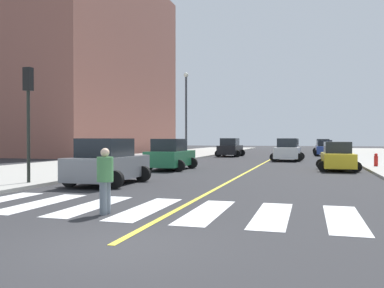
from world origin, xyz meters
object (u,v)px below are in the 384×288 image
object	(u,v)px
car_yellow_fifth	(338,157)
pedestrian_crossing	(105,178)
car_blue_sixth	(325,148)
car_white_fourth	(288,150)
fire_hydrant	(376,160)
car_green_third	(170,155)
car_gray_seventh	(108,163)
traffic_light_far_corner	(29,102)
street_lamp	(186,108)
car_silver_nearest	(323,147)
car_black_second	(230,148)

from	to	relation	value
car_yellow_fifth	pedestrian_crossing	xyz separation A→B (m)	(-7.05, -17.82, 0.13)
car_blue_sixth	car_white_fourth	bearing A→B (deg)	73.36
fire_hydrant	car_blue_sixth	bearing A→B (deg)	97.39
car_white_fourth	car_blue_sixth	bearing A→B (deg)	-103.88
car_green_third	car_gray_seventh	size ratio (longest dim) A/B	0.99
car_blue_sixth	fire_hydrant	xyz separation A→B (m)	(2.67, -20.56, -0.30)
traffic_light_far_corner	fire_hydrant	size ratio (longest dim) A/B	5.58
car_blue_sixth	street_lamp	world-z (taller)	street_lamp
car_green_third	car_silver_nearest	bearing A→B (deg)	73.80
car_blue_sixth	street_lamp	distance (m)	19.25
car_silver_nearest	car_green_third	xyz separation A→B (m)	(-10.64, -35.01, 0.02)
car_silver_nearest	pedestrian_crossing	world-z (taller)	car_silver_nearest
car_silver_nearest	car_gray_seventh	world-z (taller)	car_gray_seventh
car_black_second	traffic_light_far_corner	size ratio (longest dim) A/B	0.95
car_silver_nearest	traffic_light_far_corner	xyz separation A→B (m)	(-13.52, -45.43, 2.70)
fire_hydrant	car_silver_nearest	bearing A→B (deg)	94.94
car_gray_seventh	traffic_light_far_corner	bearing A→B (deg)	-152.64
car_green_third	street_lamp	distance (m)	13.22
car_silver_nearest	pedestrian_crossing	size ratio (longest dim) A/B	2.50
fire_hydrant	street_lamp	size ratio (longest dim) A/B	0.11
car_black_second	car_gray_seventh	bearing A→B (deg)	-88.93
pedestrian_crossing	fire_hydrant	size ratio (longest dim) A/B	2.01
car_gray_seventh	pedestrian_crossing	distance (m)	7.40
car_green_third	fire_hydrant	size ratio (longest dim) A/B	5.14
car_white_fourth	car_gray_seventh	xyz separation A→B (m)	(-6.77, -22.11, -0.01)
traffic_light_far_corner	fire_hydrant	bearing A→B (deg)	44.06
car_white_fourth	car_green_third	bearing A→B (deg)	64.92
car_white_fourth	car_yellow_fifth	distance (m)	11.48
car_blue_sixth	car_green_third	bearing A→B (deg)	67.39
car_silver_nearest	car_gray_seventh	distance (m)	45.17
fire_hydrant	car_black_second	bearing A→B (deg)	130.48
car_yellow_fifth	fire_hydrant	xyz separation A→B (m)	(2.69, 2.85, -0.28)
car_black_second	car_gray_seventh	size ratio (longest dim) A/B	1.02
car_yellow_fifth	traffic_light_far_corner	xyz separation A→B (m)	(-13.41, -12.73, 2.77)
car_black_second	pedestrian_crossing	xyz separation A→B (m)	(3.36, -36.01, 0.01)
car_white_fourth	traffic_light_far_corner	bearing A→B (deg)	70.00
car_blue_sixth	car_gray_seventh	xyz separation A→B (m)	(-10.44, -34.64, 0.08)
car_green_third	car_yellow_fifth	world-z (taller)	car_green_third
car_blue_sixth	pedestrian_crossing	world-z (taller)	car_blue_sixth
car_yellow_fifth	pedestrian_crossing	bearing A→B (deg)	66.95
car_yellow_fifth	street_lamp	distance (m)	17.04
pedestrian_crossing	traffic_light_far_corner	bearing A→B (deg)	-126.15
fire_hydrant	street_lamp	bearing A→B (deg)	155.73
car_black_second	traffic_light_far_corner	bearing A→B (deg)	-94.44
car_black_second	fire_hydrant	distance (m)	20.18
car_black_second	car_green_third	xyz separation A→B (m)	(-0.12, -20.50, -0.02)
car_blue_sixth	traffic_light_far_corner	size ratio (longest dim) A/B	0.85
car_blue_sixth	pedestrian_crossing	size ratio (longest dim) A/B	2.35
car_silver_nearest	traffic_light_far_corner	bearing A→B (deg)	74.17
car_white_fourth	car_gray_seventh	world-z (taller)	car_white_fourth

